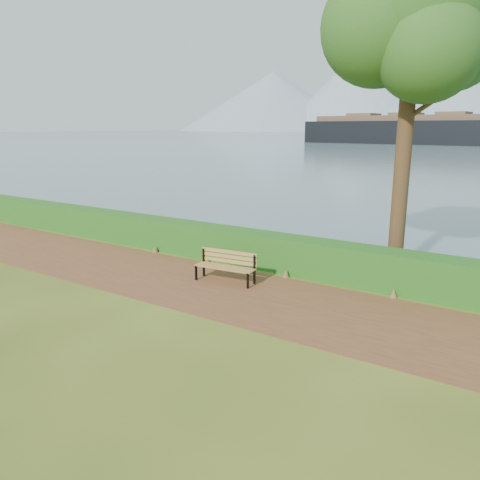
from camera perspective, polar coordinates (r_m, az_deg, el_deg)
The scene contains 6 objects.
ground at distance 12.05m, azimuth -5.77°, elevation -5.82°, with size 140.00×140.00×0.00m, color #3E5217.
path at distance 12.27m, azimuth -4.90°, elevation -5.41°, with size 40.00×3.40×0.01m, color brown.
hedge at distance 13.93m, azimuth 0.86°, elevation -0.91°, with size 32.00×0.85×1.00m, color #184915.
bench at distance 12.35m, azimuth -1.68°, elevation -2.96°, with size 1.68×0.67×0.82m.
tree at distance 13.31m, azimuth 20.43°, elevation 23.93°, with size 4.26×3.82×8.82m.
cargo_ship at distance 116.47m, azimuth 26.97°, elevation 11.89°, with size 74.83×18.03×22.49m.
Camera 1 is at (7.16, -8.83, 4.00)m, focal length 35.00 mm.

